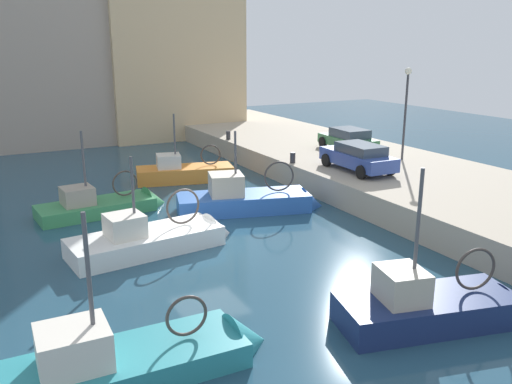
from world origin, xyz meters
name	(u,v)px	position (x,y,z in m)	size (l,w,h in m)	color
water_surface	(208,245)	(0.00, 0.00, 0.00)	(80.00, 80.00, 0.00)	navy
quay_wall	(436,191)	(11.50, 0.00, 0.60)	(9.00, 56.00, 1.20)	#ADA08C
fishing_boat_white	(157,246)	(-1.79, 0.50, 0.10)	(6.38, 2.64, 4.45)	white
fishing_boat_blue	(251,207)	(3.35, 3.04, 0.14)	(6.87, 3.61, 4.51)	#2D60B7
fishing_boat_navy	(437,318)	(3.23, -8.16, 0.12)	(5.85, 3.05, 5.14)	navy
fishing_boat_teal	(138,369)	(-4.53, -6.72, 0.13)	(6.44, 2.23, 4.83)	teal
fishing_boat_orange	(191,179)	(2.94, 9.39, 0.10)	(6.15, 3.04, 4.47)	orange
fishing_boat_green	(106,210)	(-2.45, 5.76, 0.11)	(5.85, 2.40, 4.59)	#388951
parked_car_green	(348,139)	(11.97, 7.39, 1.87)	(2.09, 3.90, 1.30)	#387547
parked_car_blue	(358,157)	(9.21, 2.95, 1.91)	(2.01, 4.39, 1.36)	#334C9E
mooring_bollard_mid	(293,158)	(7.35, 6.00, 1.48)	(0.28, 0.28, 0.55)	#2D2D33
mooring_bollard_north	(228,135)	(7.35, 14.00, 1.48)	(0.28, 0.28, 0.55)	#2D2D33
quay_streetlamp	(406,98)	(13.00, 3.97, 4.45)	(0.36, 0.36, 4.83)	#38383D
waterfront_building_central	(50,13)	(-1.44, 25.07, 9.32)	(10.06, 7.22, 18.61)	#A39384
waterfront_building_east_mid	(167,17)	(7.10, 24.44, 9.21)	(10.79, 6.91, 18.38)	#D1B284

